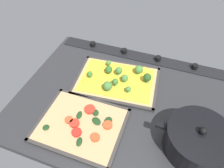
# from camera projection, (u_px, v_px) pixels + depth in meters

# --- Properties ---
(ground_plane) EXTENTS (0.86, 0.65, 0.03)m
(ground_plane) POSITION_uv_depth(u_px,v_px,m) (123.00, 103.00, 0.84)
(ground_plane) COLOR #28282B
(stove_control_panel) EXTENTS (0.83, 0.07, 0.03)m
(stove_control_panel) POSITION_uv_depth(u_px,v_px,m) (141.00, 56.00, 1.02)
(stove_control_panel) COLOR black
(stove_control_panel) RESTS_ON ground_plane
(baking_tray_front) EXTENTS (0.38, 0.28, 0.01)m
(baking_tray_front) POSITION_uv_depth(u_px,v_px,m) (117.00, 82.00, 0.90)
(baking_tray_front) COLOR #33302D
(baking_tray_front) RESTS_ON ground_plane
(broccoli_pizza) EXTENTS (0.35, 0.25, 0.06)m
(broccoli_pizza) POSITION_uv_depth(u_px,v_px,m) (118.00, 79.00, 0.89)
(broccoli_pizza) COLOR tan
(broccoli_pizza) RESTS_ON baking_tray_front
(baking_tray_back) EXTENTS (0.31, 0.25, 0.01)m
(baking_tray_back) POSITION_uv_depth(u_px,v_px,m) (81.00, 125.00, 0.75)
(baking_tray_back) COLOR #33302D
(baking_tray_back) RESTS_ON ground_plane
(veggie_pizza_back) EXTENTS (0.29, 0.23, 0.02)m
(veggie_pizza_back) POSITION_uv_depth(u_px,v_px,m) (82.00, 124.00, 0.74)
(veggie_pizza_back) COLOR tan
(veggie_pizza_back) RESTS_ON baking_tray_back
(cooking_pot) EXTENTS (0.28, 0.21, 0.12)m
(cooking_pot) POSITION_uv_depth(u_px,v_px,m) (197.00, 140.00, 0.66)
(cooking_pot) COLOR black
(cooking_pot) RESTS_ON ground_plane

